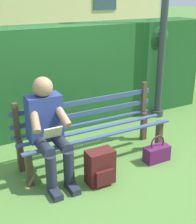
# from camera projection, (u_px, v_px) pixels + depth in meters

# --- Properties ---
(ground) EXTENTS (60.00, 60.00, 0.00)m
(ground) POSITION_uv_depth(u_px,v_px,m) (94.00, 159.00, 4.00)
(ground) COLOR #517F38
(park_bench) EXTENTS (1.94, 0.50, 0.84)m
(park_bench) POSITION_uv_depth(u_px,v_px,m) (91.00, 127.00, 3.90)
(park_bench) COLOR #4C3828
(park_bench) RESTS_ON ground
(person_seated) EXTENTS (0.44, 0.73, 1.16)m
(person_seated) POSITION_uv_depth(u_px,v_px,m) (48.00, 128.00, 3.42)
(person_seated) COLOR navy
(person_seated) RESTS_ON ground
(hedge_backdrop) EXTENTS (4.44, 0.66, 1.58)m
(hedge_backdrop) POSITION_uv_depth(u_px,v_px,m) (80.00, 73.00, 4.89)
(hedge_backdrop) COLOR #1E5123
(hedge_backdrop) RESTS_ON ground
(backpack) EXTENTS (0.31, 0.26, 0.40)m
(backpack) POSITION_uv_depth(u_px,v_px,m) (100.00, 167.00, 3.44)
(backpack) COLOR #4C1919
(backpack) RESTS_ON ground
(handbag) EXTENTS (0.33, 0.16, 0.35)m
(handbag) POSITION_uv_depth(u_px,v_px,m) (157.00, 153.00, 3.91)
(handbag) COLOR #59194C
(handbag) RESTS_ON ground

